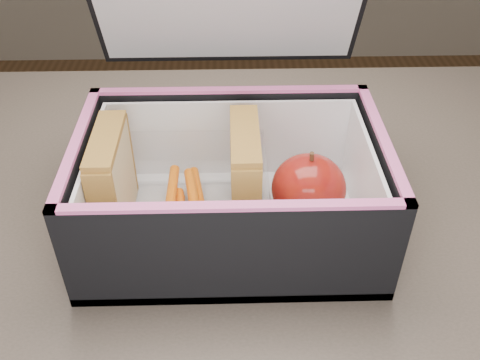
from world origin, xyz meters
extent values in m
cube|color=brown|center=(0.00, 0.00, 0.73)|extent=(1.20, 0.80, 0.03)
cube|color=#382D26|center=(0.55, 0.35, 0.36)|extent=(0.05, 0.05, 0.72)
cube|color=tan|center=(-0.10, 0.00, 0.82)|extent=(0.01, 0.10, 0.11)
cube|color=#C9586A|center=(-0.10, 0.00, 0.82)|extent=(0.01, 0.10, 0.10)
cube|color=tan|center=(-0.09, 0.00, 0.82)|extent=(0.01, 0.10, 0.11)
cube|color=olive|center=(-0.10, 0.00, 0.88)|extent=(0.03, 0.10, 0.01)
cube|color=tan|center=(0.04, 0.00, 0.82)|extent=(0.01, 0.10, 0.11)
cube|color=#C9586A|center=(0.04, 0.00, 0.82)|extent=(0.01, 0.10, 0.10)
cube|color=tan|center=(0.05, 0.00, 0.82)|extent=(0.01, 0.10, 0.11)
cube|color=olive|center=(0.04, 0.00, 0.88)|extent=(0.03, 0.11, 0.01)
cylinder|color=orange|center=(-0.03, -0.02, 0.77)|extent=(0.01, 0.09, 0.01)
cylinder|color=orange|center=(-0.02, -0.02, 0.79)|extent=(0.02, 0.09, 0.01)
cylinder|color=orange|center=(-0.04, 0.01, 0.80)|extent=(0.01, 0.09, 0.01)
cylinder|color=orange|center=(-0.04, -0.01, 0.77)|extent=(0.02, 0.09, 0.01)
cylinder|color=orange|center=(-0.01, 0.02, 0.79)|extent=(0.03, 0.09, 0.01)
cylinder|color=orange|center=(-0.01, 0.00, 0.80)|extent=(0.03, 0.09, 0.01)
cylinder|color=orange|center=(-0.03, -0.01, 0.77)|extent=(0.03, 0.09, 0.01)
cube|color=white|center=(0.12, 0.00, 0.77)|extent=(0.08, 0.09, 0.01)
ellipsoid|color=maroon|center=(0.11, 0.00, 0.81)|extent=(0.11, 0.11, 0.07)
cylinder|color=#4D311B|center=(0.11, 0.00, 0.85)|extent=(0.01, 0.01, 0.01)
camera|label=1|loc=(0.03, -0.45, 1.18)|focal=40.00mm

